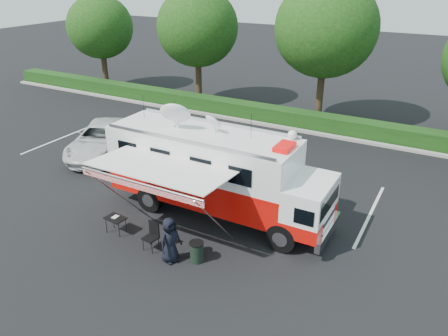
{
  "coord_description": "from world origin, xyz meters",
  "views": [
    {
      "loc": [
        7.72,
        -13.46,
        9.32
      ],
      "look_at": [
        0.0,
        0.5,
        1.9
      ],
      "focal_mm": 35.0,
      "sensor_mm": 36.0,
      "label": 1
    }
  ],
  "objects_px": {
    "white_suv": "(104,153)",
    "trash_bin": "(197,252)",
    "folding_table": "(115,219)",
    "command_truck": "(216,172)"
  },
  "relations": [
    {
      "from": "white_suv",
      "to": "trash_bin",
      "type": "xyz_separation_m",
      "value": [
        9.56,
        -5.67,
        0.38
      ]
    },
    {
      "from": "white_suv",
      "to": "folding_table",
      "type": "bearing_deg",
      "value": -68.45
    },
    {
      "from": "command_truck",
      "to": "folding_table",
      "type": "xyz_separation_m",
      "value": [
        -2.66,
        -3.06,
        -1.28
      ]
    },
    {
      "from": "white_suv",
      "to": "folding_table",
      "type": "xyz_separation_m",
      "value": [
        5.91,
        -5.65,
        0.61
      ]
    },
    {
      "from": "folding_table",
      "to": "trash_bin",
      "type": "relative_size",
      "value": 1.08
    },
    {
      "from": "folding_table",
      "to": "command_truck",
      "type": "bearing_deg",
      "value": 48.96
    },
    {
      "from": "white_suv",
      "to": "trash_bin",
      "type": "height_order",
      "value": "white_suv"
    },
    {
      "from": "command_truck",
      "to": "trash_bin",
      "type": "distance_m",
      "value": 3.57
    },
    {
      "from": "command_truck",
      "to": "trash_bin",
      "type": "bearing_deg",
      "value": -72.27
    },
    {
      "from": "command_truck",
      "to": "white_suv",
      "type": "height_order",
      "value": "command_truck"
    }
  ]
}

